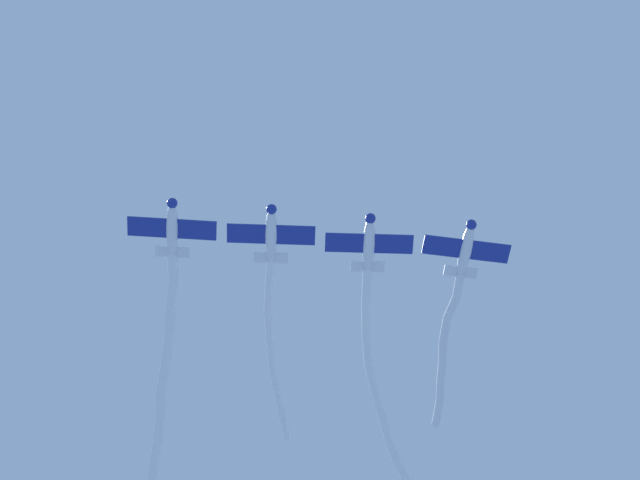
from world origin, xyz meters
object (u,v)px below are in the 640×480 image
at_px(airplane_right_wing, 369,243).
at_px(airplane_slot, 466,249).
at_px(airplane_left_wing, 271,234).
at_px(airplane_lead, 172,228).

xyz_separation_m(airplane_right_wing, airplane_slot, (-3.52, 7.64, 0.30)).
bearing_deg(airplane_left_wing, airplane_right_wing, 92.81).
distance_m(airplane_left_wing, airplane_right_wing, 8.41).
xyz_separation_m(airplane_left_wing, airplane_slot, (-7.03, 15.28, 0.00)).
bearing_deg(airplane_lead, airplane_right_wing, 91.11).
height_order(airplane_right_wing, airplane_slot, airplane_slot).
relative_size(airplane_lead, airplane_slot, 1.01).
bearing_deg(airplane_slot, airplane_left_wing, -92.78).
relative_size(airplane_left_wing, airplane_slot, 1.02).
bearing_deg(airplane_slot, airplane_lead, -92.78).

